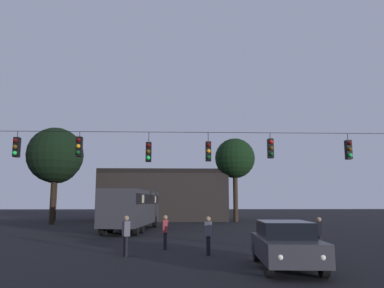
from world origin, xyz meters
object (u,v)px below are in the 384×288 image
Objects in this scene: tree_left_silhouette at (235,159)px; pedestrian_crossing_center at (208,233)px; tree_right_far at (55,155)px; car_near_right at (286,244)px; pedestrian_crossing_left at (126,233)px; pedestrian_crossing_right at (165,230)px; pedestrian_near_bus at (319,233)px; city_bus at (133,206)px; tree_behind_building at (57,161)px.

pedestrian_crossing_center is at bearing -101.01° from tree_left_silhouette.
pedestrian_crossing_center is 26.28m from tree_right_far.
pedestrian_crossing_center is (-2.31, 3.20, 0.08)m from car_near_right.
pedestrian_crossing_right is (1.51, 2.17, -0.04)m from pedestrian_crossing_left.
pedestrian_near_bus is (4.76, 0.33, -0.03)m from pedestrian_crossing_center.
city_bus is at bearing 103.92° from pedestrian_crossing_right.
tree_left_silhouette is 19.02m from tree_right_far.
pedestrian_crossing_left is at bearing -84.33° from city_bus.
car_near_right is 0.47× the size of tree_right_far.
pedestrian_near_bus is at bearing 3.80° from pedestrian_crossing_left.
tree_right_far is (-15.74, 25.03, 5.90)m from car_near_right.
tree_right_far reaches higher than car_near_right.
car_near_right is at bearing -67.29° from city_bus.
city_bus reaches higher than pedestrian_crossing_left.
pedestrian_crossing_center is (3.34, 0.21, -0.03)m from pedestrian_crossing_left.
tree_right_far reaches higher than pedestrian_crossing_center.
tree_left_silhouette is 0.97× the size of tree_right_far.
tree_right_far is at bearing 122.16° from car_near_right.
city_bus is 12.96m from tree_right_far.
tree_left_silhouette reaches higher than pedestrian_near_bus.
pedestrian_crossing_center reaches higher than car_near_right.
tree_left_silhouette reaches higher than city_bus.
city_bus is at bearing -127.88° from tree_left_silhouette.
tree_behind_building is 8.10m from tree_right_far.
tree_behind_building reaches higher than car_near_right.
car_near_right is at bearing -124.81° from pedestrian_near_bus.
pedestrian_crossing_left is (1.37, -13.76, -0.96)m from city_bus.
tree_left_silhouette is (9.80, 12.59, 5.05)m from city_bus.
pedestrian_crossing_center is 2.68m from pedestrian_crossing_right.
car_near_right is at bearing -27.93° from pedestrian_crossing_left.
pedestrian_crossing_right reaches higher than pedestrian_near_bus.
pedestrian_crossing_right is at bearing -63.30° from tree_behind_building.
tree_left_silhouette is at bearing 74.03° from pedestrian_crossing_right.
pedestrian_crossing_left is 24.92m from tree_right_far.
city_bus is 1.18× the size of tree_right_far.
pedestrian_crossing_left is (-5.65, 2.99, 0.11)m from car_near_right.
tree_left_silhouette is at bearing 13.13° from tree_right_far.
tree_behind_building is (-11.02, 16.03, 5.09)m from city_bus.
car_near_right is 0.46× the size of tree_behind_building.
tree_behind_building reaches higher than pedestrian_crossing_left.
pedestrian_crossing_left is 32.83m from tree_behind_building.
pedestrian_crossing_left is at bearing -176.20° from pedestrian_near_bus.
pedestrian_crossing_center is 0.17× the size of tree_left_silhouette.
pedestrian_crossing_right is at bearing 55.20° from pedestrian_crossing_left.
tree_right_far is (-13.43, 21.83, 5.82)m from pedestrian_crossing_center.
car_near_right is at bearing -57.84° from tree_right_far.
tree_left_silhouette is at bearing 52.12° from city_bus.
city_bus is at bearing -55.49° from tree_behind_building.
car_near_right is 37.93m from tree_behind_building.
car_near_right is 6.39m from pedestrian_crossing_left.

